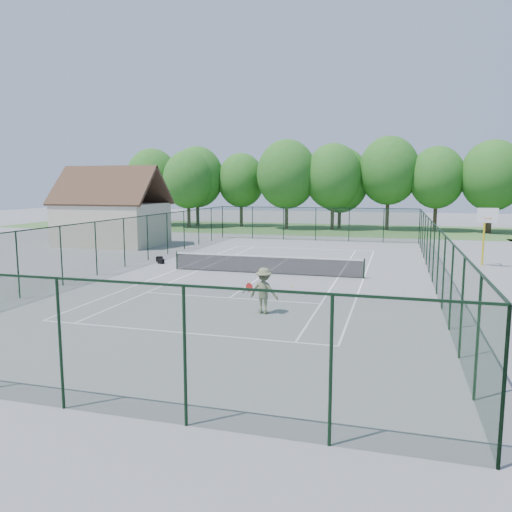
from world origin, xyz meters
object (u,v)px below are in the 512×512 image
object	(u,v)px
tennis_net	(266,264)
basketball_goal	(486,225)
sports_bag_a	(159,259)
tennis_player	(264,291)

from	to	relation	value
tennis_net	basketball_goal	distance (m)	13.97
tennis_net	sports_bag_a	distance (m)	8.36
tennis_net	basketball_goal	xyz separation A→B (m)	(12.38, 6.17, 1.99)
basketball_goal	sports_bag_a	size ratio (longest dim) A/B	8.59
tennis_net	tennis_player	world-z (taller)	tennis_player
tennis_player	basketball_goal	bearing A→B (deg)	55.38
tennis_player	tennis_net	bearing A→B (deg)	104.29
basketball_goal	sports_bag_a	xyz separation A→B (m)	(-20.32, -3.60, -2.40)
basketball_goal	sports_bag_a	bearing A→B (deg)	-169.95
tennis_net	basketball_goal	size ratio (longest dim) A/B	3.04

